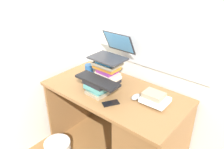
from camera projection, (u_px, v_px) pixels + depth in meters
name	position (u px, v px, depth m)	size (l,w,h in m)	color
wall_back	(141.00, 21.00, 2.06)	(6.00, 0.06, 2.60)	silver
wall_left	(56.00, 17.00, 2.23)	(0.05, 6.00, 2.60)	silver
desk	(141.00, 137.00, 2.00)	(1.31, 0.67, 0.74)	olive
book_stack_tall	(108.00, 71.00, 2.11)	(0.24, 0.19, 0.26)	white
book_stack_keyboard_riser	(97.00, 87.00, 1.99)	(0.22, 0.17, 0.12)	gray
book_stack_side	(154.00, 99.00, 1.86)	(0.25, 0.18, 0.09)	gray
laptop	(112.00, 51.00, 2.08)	(0.32, 0.33, 0.21)	#2D2D33
keyboard	(97.00, 81.00, 1.96)	(0.42, 0.14, 0.02)	black
computer_mouse	(136.00, 97.00, 1.93)	(0.06, 0.10, 0.04)	#A5A8AD
mug	(89.00, 69.00, 2.34)	(0.12, 0.08, 0.10)	#265999
cell_phone	(111.00, 103.00, 1.87)	(0.07, 0.14, 0.01)	black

